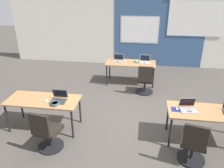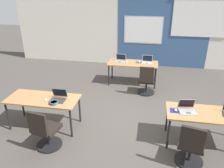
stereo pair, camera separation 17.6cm
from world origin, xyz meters
name	(u,v)px [view 1 (the left image)]	position (x,y,z in m)	size (l,w,h in m)	color
ground_plane	(124,118)	(0.00, 0.00, 0.00)	(24.00, 24.00, 0.00)	#47423D
back_wall_assembly	(136,29)	(0.05, 4.20, 1.41)	(10.00, 0.27, 2.80)	silver
desk_near_left	(43,102)	(-1.75, -0.60, 0.66)	(1.60, 0.70, 0.72)	#A37547
desk_near_right	(208,114)	(1.75, -0.60, 0.66)	(1.60, 0.70, 0.72)	#A37547
desk_far_center	(131,64)	(0.00, 2.20, 0.66)	(1.60, 0.70, 0.72)	#A37547
laptop_far_right	(145,61)	(0.45, 2.28, 0.77)	(0.35, 0.30, 0.23)	#B7B7BC
mousepad_far_right	(137,62)	(0.19, 2.26, 0.72)	(0.22, 0.19, 0.00)	#23512D
mouse_far_right	(137,62)	(0.19, 2.26, 0.74)	(0.07, 0.11, 0.03)	silver
chair_far_right	(145,82)	(0.48, 1.48, 0.38)	(0.52, 0.54, 0.92)	black
laptop_far_left	(118,60)	(-0.42, 2.27, 0.77)	(0.35, 0.33, 0.23)	#9E9EA3
mouse_far_left	(125,61)	(-0.20, 2.26, 0.74)	(0.07, 0.11, 0.03)	silver
laptop_near_left_inner	(59,99)	(-1.38, -0.60, 0.77)	(0.33, 0.31, 0.23)	#333338
mouse_near_left_inner	(46,101)	(-1.63, -0.68, 0.74)	(0.08, 0.11, 0.03)	silver
chair_near_left_inner	(47,134)	(-1.38, -1.33, 0.38)	(0.52, 0.57, 0.92)	black
laptop_near_right_inner	(188,107)	(1.35, -0.59, 0.77)	(0.37, 0.34, 0.23)	#9E9EA3
mousepad_near_right_inner	(177,110)	(1.13, -0.62, 0.72)	(0.22, 0.19, 0.00)	navy
mouse_near_right_inner	(177,109)	(1.13, -0.62, 0.74)	(0.06, 0.10, 0.03)	#B2B2B7
chair_near_right_inner	(193,146)	(1.38, -1.29, 0.38)	(0.53, 0.59, 0.92)	black
snack_bowl	(55,104)	(-1.39, -0.80, 0.76)	(0.18, 0.18, 0.06)	#3D6070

